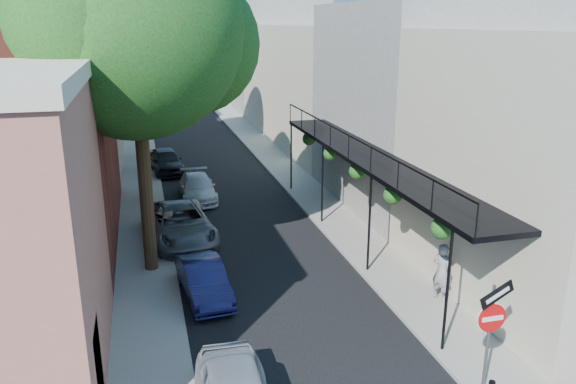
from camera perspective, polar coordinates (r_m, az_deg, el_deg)
road_surface at (r=39.28m, az=-8.95°, el=4.67°), size 6.00×64.00×0.01m
sidewalk_left at (r=39.09m, az=-14.81°, el=4.34°), size 2.00×64.00×0.12m
sidewalk_right at (r=39.85m, az=-3.21°, el=5.11°), size 2.00×64.00×0.12m
buildings_left at (r=37.55m, az=-23.59°, el=10.56°), size 10.10×59.10×12.00m
buildings_right at (r=40.00m, az=4.00°, el=11.46°), size 9.80×55.00×10.00m
sign_post at (r=13.07m, az=19.96°, el=-12.35°), size 0.89×0.17×2.99m
oak_near at (r=18.50m, az=-14.02°, el=15.44°), size 7.48×6.80×11.42m
oak_mid at (r=26.49m, az=-14.41°, el=13.93°), size 6.60×6.00×10.20m
oak_far at (r=35.50m, az=-14.70°, el=16.49°), size 7.70×7.00×11.90m
parked_car_b at (r=17.68m, az=-8.52°, el=-8.86°), size 1.50×3.55×1.14m
parked_car_c at (r=22.17m, az=-10.87°, el=-3.20°), size 2.72×5.15×1.38m
parked_car_d at (r=27.23m, az=-9.17°, el=0.44°), size 1.65×3.98×1.15m
parked_car_e at (r=32.42m, az=-12.30°, el=3.12°), size 2.07×4.18×1.37m
pedestrian at (r=17.57m, az=15.36°, el=-7.84°), size 0.65×0.77×1.81m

